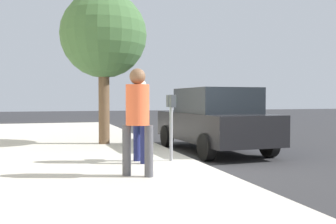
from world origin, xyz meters
name	(u,v)px	position (x,y,z in m)	size (l,w,h in m)	color
ground_plane	(192,165)	(0.00, 0.00, 0.00)	(80.00, 80.00, 0.00)	#2B2B2D
sidewalk_slab	(51,169)	(0.00, 3.00, 0.07)	(28.00, 6.00, 0.15)	#B7B2A8
parking_meter	(171,113)	(-0.21, 0.54, 1.17)	(0.36, 0.12, 1.41)	gray
pedestrian_at_meter	(140,114)	(-0.18, 1.21, 1.16)	(0.52, 0.38, 1.73)	#191E4C
pedestrian_bystander	(138,112)	(-1.58, 1.58, 1.25)	(0.40, 0.49, 1.84)	#47474C
parked_sedan_near	(214,120)	(1.83, -1.35, 0.89)	(4.47, 2.11, 1.77)	black
street_tree	(104,36)	(3.39, 1.49, 3.33)	(2.53, 2.53, 4.47)	brown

